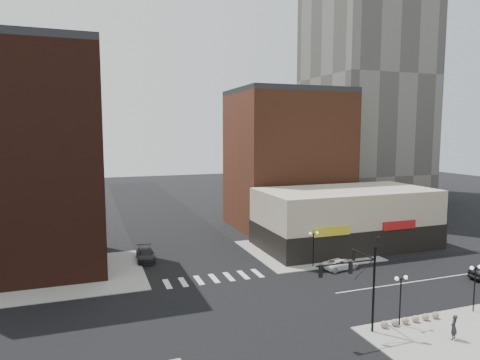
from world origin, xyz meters
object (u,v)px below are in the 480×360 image
street_lamp_se_a (401,288)px  street_lamp_ne (314,240)px  street_lamp_se_b (475,277)px  pedestrian (454,327)px  white_suv (340,264)px  traffic_signal (361,272)px  dark_sedan_north (146,255)px

street_lamp_se_a → street_lamp_ne: (1.00, 16.00, 0.00)m
street_lamp_se_b → pedestrian: 7.05m
street_lamp_se_a → white_suv: size_ratio=0.94×
street_lamp_se_b → pedestrian: size_ratio=2.15×
traffic_signal → street_lamp_se_b: bearing=-0.8°
street_lamp_se_a → pedestrian: (2.21, -3.36, -2.20)m
traffic_signal → dark_sedan_north: bearing=118.2°
white_suv → street_lamp_ne: bearing=50.4°
street_lamp_se_a → street_lamp_se_b: 8.00m
street_lamp_ne → pedestrian: (1.21, -19.36, -2.20)m
white_suv → street_lamp_se_a: bearing=158.3°
street_lamp_ne → white_suv: size_ratio=0.94×
traffic_signal → street_lamp_se_a: 4.12m
pedestrian → street_lamp_se_b: bearing=-174.4°
street_lamp_se_b → white_suv: size_ratio=0.94×
street_lamp_se_b → white_suv: 15.23m
white_suv → pedestrian: (-1.43, -17.71, 0.47)m
traffic_signal → dark_sedan_north: (-13.49, 25.20, -4.21)m
street_lamp_se_b → pedestrian: street_lamp_se_b is taller
street_lamp_se_b → street_lamp_se_a: bearing=180.0°
street_lamp_ne → white_suv: street_lamp_ne is taller
traffic_signal → dark_sedan_north: 28.89m
street_lamp_se_a → street_lamp_se_b: (8.00, 0.00, 0.00)m
white_suv → pedestrian: size_ratio=2.28×
traffic_signal → street_lamp_ne: traffic_signal is taller
traffic_signal → street_lamp_se_b: size_ratio=1.87×
traffic_signal → pedestrian: 7.95m
street_lamp_se_a → dark_sedan_north: size_ratio=0.80×
traffic_signal → white_suv: (7.41, 14.17, -4.35)m
street_lamp_se_b → white_suv: bearing=106.9°
street_lamp_se_a → dark_sedan_north: (-17.25, 25.37, -2.54)m
traffic_signal → white_suv: bearing=62.4°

